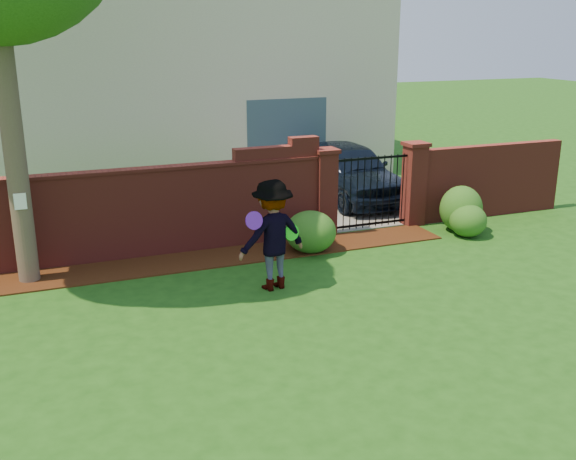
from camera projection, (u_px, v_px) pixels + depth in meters
name	position (u px, v px, depth m)	size (l,w,h in m)	color
ground	(289.00, 326.00, 10.00)	(80.00, 80.00, 0.01)	#1A4812
mulch_bed	(178.00, 263.00, 12.64)	(11.10, 1.08, 0.03)	black
brick_wall	(113.00, 213.00, 12.59)	(8.70, 0.31, 2.16)	maroon
brick_wall_return	(487.00, 181.00, 15.62)	(4.00, 0.25, 1.70)	maroon
pillar_left	(325.00, 192.00, 14.12)	(0.50, 0.50, 1.88)	maroon
pillar_right	(414.00, 183.00, 14.89)	(0.50, 0.50, 1.88)	maroon
iron_gate	(370.00, 192.00, 14.54)	(1.78, 0.03, 1.60)	black
driveway	(300.00, 190.00, 18.34)	(3.20, 8.00, 0.01)	slate
house	(175.00, 67.00, 20.11)	(12.40, 6.40, 6.30)	beige
car	(353.00, 173.00, 16.97)	(1.77, 4.39, 1.50)	black
paper_notice	(20.00, 201.00, 11.16)	(0.20, 0.01, 0.28)	white
shrub_left	(311.00, 232.00, 13.17)	(1.02, 1.02, 0.84)	#1A5318
shrub_middle	(461.00, 209.00, 14.50)	(0.93, 0.93, 1.02)	#1A5318
shrub_right	(468.00, 221.00, 14.17)	(0.79, 0.79, 0.70)	#1A5318
man	(273.00, 236.00, 11.15)	(1.23, 0.71, 1.90)	gray
frisbee_purple	(254.00, 221.00, 10.71)	(0.30, 0.30, 0.03)	#6A1DB5
frisbee_green	(292.00, 232.00, 11.24)	(0.29, 0.29, 0.03)	#1CD31D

